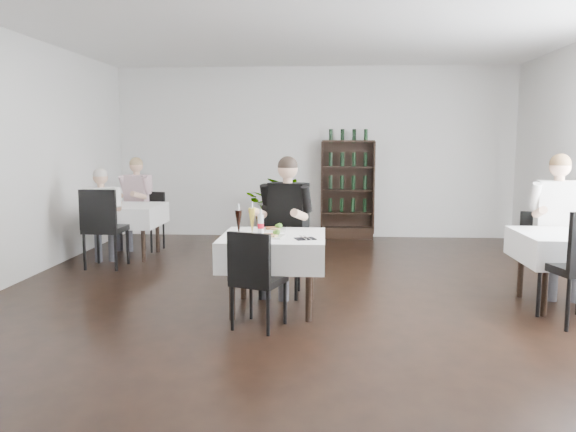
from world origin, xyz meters
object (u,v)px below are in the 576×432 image
object	(u,v)px
potted_tree	(276,208)
diner_main	(285,215)
wine_shelf	(347,190)
main_table	(274,249)

from	to	relation	value
potted_tree	diner_main	bearing A→B (deg)	-83.16
potted_tree	wine_shelf	bearing A→B (deg)	6.43
potted_tree	diner_main	size ratio (longest dim) A/B	0.71
wine_shelf	potted_tree	distance (m)	1.30
main_table	diner_main	bearing A→B (deg)	83.69
main_table	potted_tree	world-z (taller)	potted_tree
wine_shelf	diner_main	distance (m)	3.77
main_table	diner_main	world-z (taller)	diner_main
wine_shelf	main_table	world-z (taller)	wine_shelf
wine_shelf	potted_tree	world-z (taller)	wine_shelf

